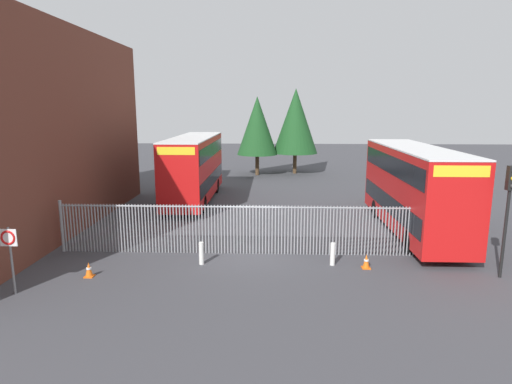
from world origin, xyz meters
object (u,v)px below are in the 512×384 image
object	(u,v)px
double_decker_bus_behind_fence_left	(194,166)
speed_limit_sign_post	(9,245)
traffic_cone_mid_forecourt	(89,270)
traffic_cone_by_gate	(366,261)
bollard_center_front	(333,254)
traffic_light_kerbside	(509,201)
bollard_near_left	(201,253)
double_decker_bus_near_gate	(414,186)

from	to	relation	value
double_decker_bus_behind_fence_left	speed_limit_sign_post	bearing A→B (deg)	-103.14
double_decker_bus_behind_fence_left	traffic_cone_mid_forecourt	distance (m)	14.00
traffic_cone_by_gate	speed_limit_sign_post	size ratio (longest dim) A/B	0.25
double_decker_bus_behind_fence_left	traffic_cone_by_gate	bearing A→B (deg)	-53.56
bollard_center_front	speed_limit_sign_post	size ratio (longest dim) A/B	0.40
double_decker_bus_behind_fence_left	speed_limit_sign_post	size ratio (longest dim) A/B	4.50
bollard_center_front	traffic_light_kerbside	distance (m)	6.81
double_decker_bus_behind_fence_left	speed_limit_sign_post	world-z (taller)	double_decker_bus_behind_fence_left
bollard_near_left	bollard_center_front	distance (m)	5.41
traffic_cone_by_gate	traffic_light_kerbside	bearing A→B (deg)	-8.75
double_decker_bus_behind_fence_left	bollard_near_left	distance (m)	12.63
traffic_cone_mid_forecourt	double_decker_bus_near_gate	bearing A→B (deg)	24.85
traffic_cone_by_gate	double_decker_bus_behind_fence_left	bearing A→B (deg)	126.44
bollard_near_left	speed_limit_sign_post	xyz separation A→B (m)	(-6.05, -3.13, 1.30)
bollard_center_front	traffic_light_kerbside	world-z (taller)	traffic_light_kerbside
bollard_center_front	traffic_cone_by_gate	xyz separation A→B (m)	(1.31, -0.31, -0.19)
bollard_near_left	bollard_center_front	xyz separation A→B (m)	(5.40, 0.12, 0.00)
double_decker_bus_behind_fence_left	bollard_center_front	world-z (taller)	double_decker_bus_behind_fence_left
speed_limit_sign_post	double_decker_bus_behind_fence_left	bearing A→B (deg)	76.86
bollard_near_left	traffic_cone_mid_forecourt	world-z (taller)	bollard_near_left
double_decker_bus_behind_fence_left	traffic_light_kerbside	size ratio (longest dim) A/B	2.51
bollard_near_left	traffic_cone_mid_forecourt	distance (m)	4.36
bollard_near_left	traffic_cone_mid_forecourt	xyz separation A→B (m)	(-4.09, -1.51, -0.19)
double_decker_bus_near_gate	traffic_cone_mid_forecourt	distance (m)	15.79
double_decker_bus_behind_fence_left	double_decker_bus_near_gate	bearing A→B (deg)	-29.70
bollard_center_front	double_decker_bus_behind_fence_left	bearing A→B (deg)	122.98
double_decker_bus_near_gate	traffic_cone_mid_forecourt	xyz separation A→B (m)	(-14.20, -6.57, -2.13)
traffic_light_kerbside	bollard_center_front	bearing A→B (deg)	170.29
traffic_cone_by_gate	traffic_light_kerbside	distance (m)	5.66
bollard_near_left	traffic_cone_by_gate	world-z (taller)	bollard_near_left
traffic_cone_by_gate	traffic_cone_mid_forecourt	world-z (taller)	same
double_decker_bus_near_gate	bollard_near_left	size ratio (longest dim) A/B	11.38
bollard_center_front	traffic_light_kerbside	bearing A→B (deg)	-9.71
traffic_cone_by_gate	speed_limit_sign_post	world-z (taller)	speed_limit_sign_post
bollard_center_front	traffic_cone_by_gate	bearing A→B (deg)	-13.25
double_decker_bus_near_gate	double_decker_bus_behind_fence_left	xyz separation A→B (m)	(-12.57, 7.17, 0.00)
traffic_cone_mid_forecourt	speed_limit_sign_post	distance (m)	2.94
bollard_near_left	traffic_light_kerbside	bearing A→B (deg)	-4.66
double_decker_bus_behind_fence_left	traffic_light_kerbside	distance (m)	19.31
double_decker_bus_behind_fence_left	bollard_near_left	bearing A→B (deg)	-78.64
double_decker_bus_near_gate	bollard_near_left	bearing A→B (deg)	-153.37
double_decker_bus_behind_fence_left	traffic_light_kerbside	xyz separation A→B (m)	(14.10, -13.18, 0.56)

